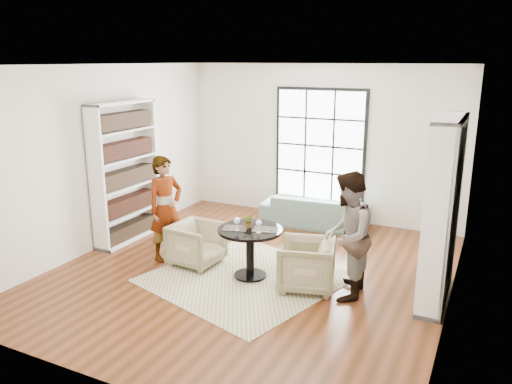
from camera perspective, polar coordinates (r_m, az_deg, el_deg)
The scene contains 16 objects.
ground at distance 7.55m, azimuth -0.50°, elevation -9.06°, with size 6.00×6.00×0.00m, color #632E17.
room_shell at distance 7.61m, azimuth 1.31°, elevation 1.14°, with size 6.00×6.01×6.00m.
rug at distance 7.33m, azimuth -1.21°, elevation -9.81°, with size 2.40×2.40×0.01m, color #C8B796.
pedestal_table at distance 7.17m, azimuth -0.67°, elevation -5.75°, with size 0.93×0.93×0.74m.
sofa at distance 9.53m, azimuth 6.76°, elevation -2.13°, with size 2.00×0.78×0.58m, color gray.
armchair_left at distance 7.74m, azimuth -6.80°, elevation -5.92°, with size 0.70×0.72×0.66m, color tan.
armchair_right at distance 6.94m, azimuth 5.75°, elevation -8.27°, with size 0.74×0.76×0.69m, color #C0B089.
person_left at distance 7.88m, azimuth -10.28°, elevation -1.85°, with size 0.60×0.40×1.66m, color gray.
person_right at distance 6.60m, azimuth 10.36°, elevation -4.97°, with size 0.83×0.64×1.70m, color gray.
placemat_left at distance 7.12m, azimuth -2.38°, elevation -4.16°, with size 0.34×0.26×0.01m, color black.
placemat_right at distance 7.05m, azimuth 1.06°, elevation -4.33°, with size 0.34×0.26×0.01m, color black.
cutlery_left at distance 7.11m, azimuth -2.38°, elevation -4.11°, with size 0.14×0.22×0.01m, color silver, non-canonical shape.
cutlery_right at distance 7.05m, azimuth 1.06°, elevation -4.27°, with size 0.14×0.22×0.01m, color silver, non-canonical shape.
wine_glass_left at distance 6.99m, azimuth -2.20°, elevation -3.33°, with size 0.09×0.09×0.19m.
wine_glass_right at distance 6.91m, azimuth 0.31°, elevation -3.62°, with size 0.08×0.08×0.19m.
flower_centerpiece at distance 7.12m, azimuth -0.82°, elevation -3.33°, with size 0.18×0.16×0.20m, color gray.
Camera 1 is at (3.09, -6.17, 3.07)m, focal length 35.00 mm.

